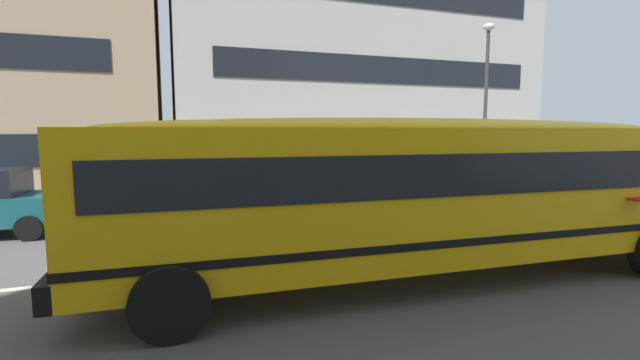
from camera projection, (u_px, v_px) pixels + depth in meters
ground_plane at (451, 245)px, 9.84m from camera, size 400.00×400.00×0.00m
sidewalk_far at (337, 199)px, 16.51m from camera, size 120.00×3.00×0.01m
lane_centreline at (451, 245)px, 9.84m from camera, size 110.00×0.16×0.01m
school_bus at (430, 184)px, 7.56m from camera, size 12.56×3.23×2.79m
street_lamp at (486, 87)px, 17.36m from camera, size 0.44×0.44×6.80m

